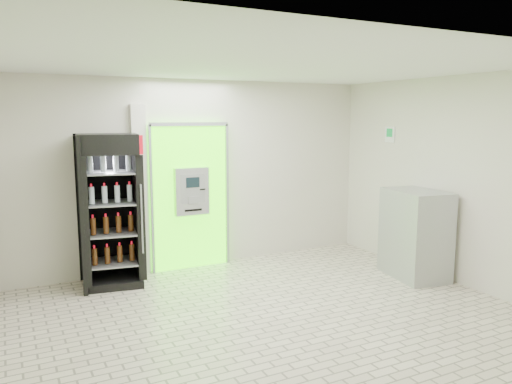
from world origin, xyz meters
TOP-DOWN VIEW (x-y plane):
  - ground at (0.00, 0.00)m, footprint 6.00×6.00m
  - room_shell at (0.00, 0.00)m, footprint 6.00×6.00m
  - atm_assembly at (-0.20, 2.41)m, footprint 1.30×0.24m
  - pillar at (-0.98, 2.45)m, footprint 0.22×0.11m
  - beverage_cooler at (-1.50, 2.14)m, footprint 0.92×0.86m
  - steel_cabinet at (2.66, 0.39)m, footprint 0.82×1.09m
  - exit_sign at (2.99, 1.40)m, footprint 0.02×0.22m

SIDE VIEW (x-z plane):
  - ground at x=0.00m, z-range 0.00..0.00m
  - steel_cabinet at x=2.66m, z-range 0.00..1.33m
  - beverage_cooler at x=-1.50m, z-range -0.04..2.13m
  - atm_assembly at x=-0.20m, z-range 0.01..2.34m
  - pillar at x=-0.98m, z-range 0.00..2.60m
  - room_shell at x=0.00m, z-range -1.16..4.84m
  - exit_sign at x=2.99m, z-range 1.99..2.25m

